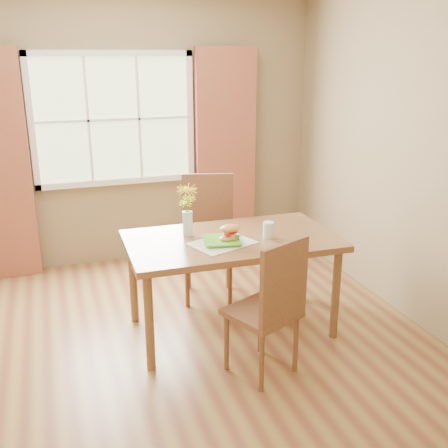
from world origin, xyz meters
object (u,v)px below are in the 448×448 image
dining_table (232,248)px  croissant_sandwich (230,233)px  water_glass (268,230)px  chair_far (208,230)px  chair_near (272,303)px  flower_vase (187,206)px

dining_table → croissant_sandwich: size_ratio=8.99×
water_glass → dining_table: bearing=162.8°
chair_far → water_glass: (0.24, -0.80, 0.23)m
croissant_sandwich → chair_far: bearing=75.9°
chair_near → chair_far: chair_far is taller
dining_table → water_glass: 0.31m
dining_table → flower_vase: flower_vase is taller
chair_near → croissant_sandwich: bearing=74.5°
chair_far → chair_near: bearing=-73.0°
chair_near → chair_far: (-0.01, 1.41, 0.06)m
chair_far → croissant_sandwich: size_ratio=6.17×
croissant_sandwich → water_glass: (0.32, 0.02, -0.02)m
dining_table → water_glass: water_glass is taller
chair_far → water_glass: 0.86m
dining_table → flower_vase: (-0.30, 0.17, 0.32)m
flower_vase → chair_far: bearing=58.9°
dining_table → croissant_sandwich: (-0.05, -0.10, 0.16)m
chair_near → flower_vase: size_ratio=2.55×
croissant_sandwich → flower_vase: (-0.25, 0.27, 0.16)m
dining_table → chair_near: 0.72m
chair_far → croissant_sandwich: chair_far is taller
dining_table → flower_vase: bearing=152.0°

